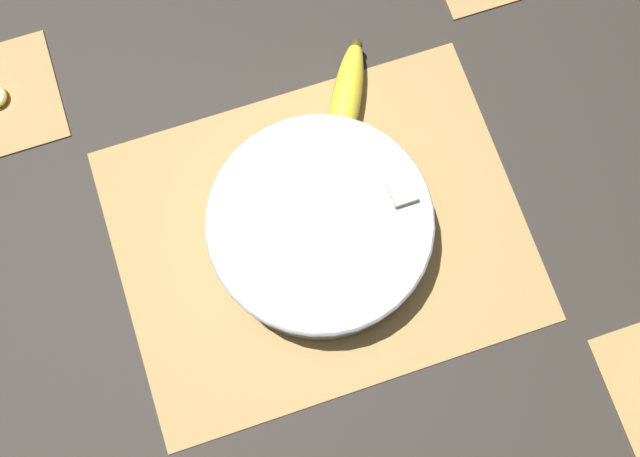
{
  "coord_description": "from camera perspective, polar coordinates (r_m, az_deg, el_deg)",
  "views": [
    {
      "loc": [
        0.07,
        0.21,
        0.91
      ],
      "look_at": [
        0.0,
        0.0,
        0.03
      ],
      "focal_mm": 42.0,
      "sensor_mm": 36.0,
      "label": 1
    }
  ],
  "objects": [
    {
      "name": "bamboo_mat_center",
      "position": [
        0.93,
        0.0,
        -0.45
      ],
      "size": [
        0.5,
        0.39,
        0.01
      ],
      "color": "#A8844C",
      "rests_on": "ground_plane"
    },
    {
      "name": "fruit_salad_bowl",
      "position": [
        0.89,
        -0.03,
        0.2
      ],
      "size": [
        0.27,
        0.27,
        0.08
      ],
      "color": "silver",
      "rests_on": "bamboo_mat_center"
    },
    {
      "name": "ground_plane",
      "position": [
        0.94,
        0.0,
        -0.5
      ],
      "size": [
        6.0,
        6.0,
        0.0
      ],
      "primitive_type": "plane",
      "color": "#2D2823"
    },
    {
      "name": "whole_banana",
      "position": [
        0.97,
        1.93,
        9.44
      ],
      "size": [
        0.12,
        0.18,
        0.04
      ],
      "color": "yellow",
      "rests_on": "bamboo_mat_center"
    }
  ]
}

